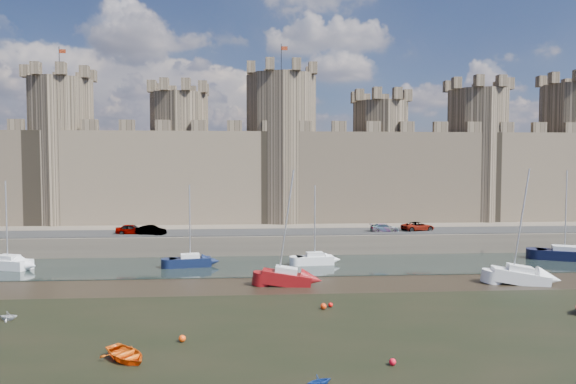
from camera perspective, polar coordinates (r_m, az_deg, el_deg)
The scene contains 23 objects.
ground at distance 35.56m, azimuth 0.73°, elevation -15.72°, with size 160.00×160.00×0.00m, color black.
seaweed_patch at distance 29.96m, azimuth 1.77°, elevation -19.38°, with size 70.00×34.00×0.01m, color black.
water_channel at distance 58.74m, azimuth -1.29°, elevation -8.16°, with size 160.00×12.00×0.08m, color black.
quay at distance 94.15m, azimuth -2.39°, elevation -3.20°, with size 160.00×60.00×2.50m, color #4C443A.
road at distance 68.19m, azimuth -1.72°, elevation -4.47°, with size 160.00×7.00×0.10m, color black.
castle at distance 81.58m, azimuth -2.60°, elevation 3.18°, with size 108.50×11.00×29.00m.
car_0 at distance 69.04m, azimuth -16.99°, elevation -3.99°, with size 1.57×3.90×1.33m, color gray.
car_1 at distance 67.75m, azimuth -14.97°, elevation -4.13°, with size 1.33×3.80×1.25m, color gray.
car_2 at distance 69.78m, azimuth 10.68°, elevation -3.93°, with size 1.56×3.83×1.11m, color gray.
car_3 at distance 71.65m, azimuth 14.23°, elevation -3.73°, with size 2.07×4.49×1.25m, color gray.
sailboat_0 at distance 64.25m, azimuth -28.70°, elevation -6.91°, with size 5.53×3.63×9.64m.
sailboat_1 at distance 58.74m, azimuth -10.82°, elevation -7.51°, with size 4.80×2.49×9.17m.
sailboat_2 at distance 59.01m, azimuth 2.98°, elevation -7.41°, with size 4.31×1.94×9.06m.
sailboat_3 at distance 70.08m, azimuth 28.38°, elevation -6.06°, with size 6.55×4.67×10.71m.
sailboat_4 at distance 49.36m, azimuth -0.17°, elevation -9.42°, with size 4.88×2.36×11.00m.
sailboat_5 at distance 54.72m, azimuth 24.38°, elevation -8.46°, with size 5.49×3.22×11.13m.
dinghy_0 at distance 32.78m, azimuth -17.55°, elevation -16.92°, with size 2.21×0.64×3.09m, color #E0540D.
dinghy_1 at distance 28.01m, azimuth 3.45°, elevation -20.28°, with size 1.13×0.69×1.31m, color navy.
dinghy_3 at distance 43.86m, azimuth -28.65°, elevation -11.98°, with size 1.14×0.69×1.32m, color silver.
buoy_1 at distance 41.68m, azimuth 3.96°, elevation -12.55°, with size 0.49×0.49×0.49m, color #F5340A.
buoy_2 at distance 31.35m, azimuth 11.54°, elevation -18.01°, with size 0.40×0.40×0.40m, color red.
buoy_3 at distance 42.34m, azimuth 4.75°, elevation -12.38°, with size 0.37×0.37×0.37m, color red.
buoy_4 at distance 35.08m, azimuth -11.68°, elevation -15.65°, with size 0.46×0.46×0.46m, color #FF450B.
Camera 1 is at (-2.88, -33.55, 11.41)m, focal length 32.00 mm.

